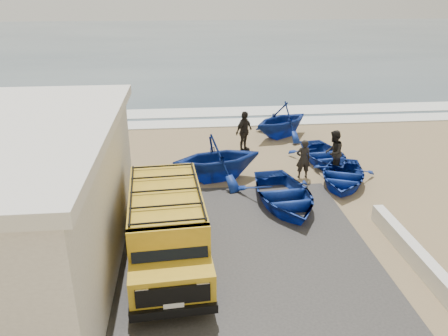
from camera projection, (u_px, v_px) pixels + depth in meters
name	position (u px, v px, depth m)	size (l,w,h in m)	color
ground	(233.00, 226.00, 14.68)	(160.00, 160.00, 0.00)	#907954
slab	(173.00, 264.00, 12.65)	(12.00, 10.00, 0.05)	#3A3735
ocean	(189.00, 40.00, 66.16)	(180.00, 88.00, 0.01)	#385166
surf_line	(209.00, 123.00, 25.70)	(180.00, 1.60, 0.06)	white
surf_wash	(206.00, 112.00, 28.00)	(180.00, 2.20, 0.04)	white
parapet	(422.00, 262.00, 12.28)	(0.35, 6.00, 0.55)	silver
van	(167.00, 226.00, 12.32)	(2.39, 5.33, 2.24)	gold
boat_near_left	(284.00, 195.00, 15.93)	(2.95, 4.13, 0.86)	navy
boat_near_right	(343.00, 176.00, 17.69)	(2.56, 3.58, 0.74)	navy
boat_mid_left	(217.00, 157.00, 17.89)	(3.23, 3.74, 1.97)	navy
boat_mid_right	(324.00, 155.00, 19.86)	(2.60, 3.64, 0.75)	navy
boat_far_left	(282.00, 120.00, 23.16)	(3.08, 3.57, 1.88)	navy
fisherman_front	(303.00, 159.00, 18.14)	(0.61, 0.40, 1.67)	black
fisherman_middle	(333.00, 152.00, 18.51)	(0.93, 0.73, 1.92)	black
fisherman_back	(244.00, 131.00, 21.10)	(1.17, 0.49, 1.99)	black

